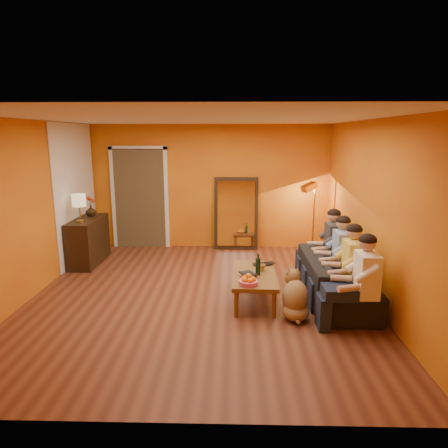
{
  "coord_description": "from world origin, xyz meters",
  "views": [
    {
      "loc": [
        0.51,
        -5.65,
        2.37
      ],
      "look_at": [
        0.35,
        0.5,
        1.0
      ],
      "focal_mm": 32.0,
      "sensor_mm": 36.0,
      "label": 1
    }
  ],
  "objects_px": {
    "wine_bottle": "(258,264)",
    "person_far_left": "(366,282)",
    "person_mid_right": "(342,256)",
    "laptop": "(265,265)",
    "floor_lamp": "(314,220)",
    "sofa": "(334,277)",
    "coffee_table": "(254,287)",
    "table_lamp": "(79,208)",
    "vase": "(91,211)",
    "mirror_frame": "(236,213)",
    "sideboard": "(88,241)",
    "dog": "(295,294)",
    "tumbler": "(262,268)",
    "person_far_right": "(333,246)",
    "person_mid_left": "(353,268)"
  },
  "relations": [
    {
      "from": "wine_bottle",
      "to": "person_far_left",
      "type": "bearing_deg",
      "value": -31.35
    },
    {
      "from": "person_mid_right",
      "to": "laptop",
      "type": "xyz_separation_m",
      "value": [
        -1.15,
        0.08,
        -0.18
      ]
    },
    {
      "from": "floor_lamp",
      "to": "sofa",
      "type": "bearing_deg",
      "value": -117.49
    },
    {
      "from": "person_mid_right",
      "to": "laptop",
      "type": "height_order",
      "value": "person_mid_right"
    },
    {
      "from": "coffee_table",
      "to": "person_far_left",
      "type": "xyz_separation_m",
      "value": [
        1.33,
        -0.83,
        0.4
      ]
    },
    {
      "from": "coffee_table",
      "to": "floor_lamp",
      "type": "distance_m",
      "value": 2.74
    },
    {
      "from": "table_lamp",
      "to": "vase",
      "type": "xyz_separation_m",
      "value": [
        0.0,
        0.55,
        -0.15
      ]
    },
    {
      "from": "mirror_frame",
      "to": "sideboard",
      "type": "bearing_deg",
      "value": -158.84
    },
    {
      "from": "coffee_table",
      "to": "person_mid_right",
      "type": "relative_size",
      "value": 1.0
    },
    {
      "from": "dog",
      "to": "sofa",
      "type": "bearing_deg",
      "value": 30.59
    },
    {
      "from": "person_mid_right",
      "to": "dog",
      "type": "bearing_deg",
      "value": -134.86
    },
    {
      "from": "tumbler",
      "to": "person_far_right",
      "type": "bearing_deg",
      "value": 30.23
    },
    {
      "from": "sideboard",
      "to": "tumbler",
      "type": "bearing_deg",
      "value": -26.89
    },
    {
      "from": "sideboard",
      "to": "floor_lamp",
      "type": "distance_m",
      "value": 4.4
    },
    {
      "from": "dog",
      "to": "person_mid_left",
      "type": "height_order",
      "value": "person_mid_left"
    },
    {
      "from": "table_lamp",
      "to": "laptop",
      "type": "relative_size",
      "value": 1.47
    },
    {
      "from": "sofa",
      "to": "person_far_right",
      "type": "xyz_separation_m",
      "value": [
        0.13,
        0.65,
        0.3
      ]
    },
    {
      "from": "person_mid_left",
      "to": "tumbler",
      "type": "distance_m",
      "value": 1.28
    },
    {
      "from": "person_far_right",
      "to": "tumbler",
      "type": "relative_size",
      "value": 12.06
    },
    {
      "from": "person_far_left",
      "to": "sofa",
      "type": "bearing_deg",
      "value": 97.41
    },
    {
      "from": "dog",
      "to": "wine_bottle",
      "type": "bearing_deg",
      "value": 117.82
    },
    {
      "from": "person_mid_left",
      "to": "person_far_right",
      "type": "relative_size",
      "value": 1.0
    },
    {
      "from": "mirror_frame",
      "to": "person_mid_left",
      "type": "distance_m",
      "value": 3.47
    },
    {
      "from": "vase",
      "to": "laptop",
      "type": "bearing_deg",
      "value": -26.74
    },
    {
      "from": "coffee_table",
      "to": "tumbler",
      "type": "relative_size",
      "value": 12.06
    },
    {
      "from": "coffee_table",
      "to": "sideboard",
      "type": "bearing_deg",
      "value": 151.47
    },
    {
      "from": "sideboard",
      "to": "table_lamp",
      "type": "relative_size",
      "value": 2.31
    },
    {
      "from": "table_lamp",
      "to": "wine_bottle",
      "type": "bearing_deg",
      "value": -25.48
    },
    {
      "from": "table_lamp",
      "to": "dog",
      "type": "relative_size",
      "value": 0.77
    },
    {
      "from": "mirror_frame",
      "to": "vase",
      "type": "bearing_deg",
      "value": -163.43
    },
    {
      "from": "sideboard",
      "to": "sofa",
      "type": "height_order",
      "value": "sideboard"
    },
    {
      "from": "mirror_frame",
      "to": "person_far_right",
      "type": "height_order",
      "value": "mirror_frame"
    },
    {
      "from": "coffee_table",
      "to": "person_far_right",
      "type": "xyz_separation_m",
      "value": [
        1.33,
        0.82,
        0.4
      ]
    },
    {
      "from": "floor_lamp",
      "to": "person_far_right",
      "type": "distance_m",
      "value": 1.54
    },
    {
      "from": "wine_bottle",
      "to": "vase",
      "type": "height_order",
      "value": "vase"
    },
    {
      "from": "floor_lamp",
      "to": "tumbler",
      "type": "relative_size",
      "value": 14.23
    },
    {
      "from": "person_far_left",
      "to": "person_mid_left",
      "type": "height_order",
      "value": "same"
    },
    {
      "from": "laptop",
      "to": "vase",
      "type": "relative_size",
      "value": 1.66
    },
    {
      "from": "table_lamp",
      "to": "floor_lamp",
      "type": "xyz_separation_m",
      "value": [
        4.34,
        0.94,
        -0.39
      ]
    },
    {
      "from": "sideboard",
      "to": "person_far_left",
      "type": "height_order",
      "value": "person_far_left"
    },
    {
      "from": "mirror_frame",
      "to": "laptop",
      "type": "height_order",
      "value": "mirror_frame"
    },
    {
      "from": "floor_lamp",
      "to": "vase",
      "type": "relative_size",
      "value": 6.88
    },
    {
      "from": "table_lamp",
      "to": "tumbler",
      "type": "xyz_separation_m",
      "value": [
        3.16,
        -1.3,
        -0.64
      ]
    },
    {
      "from": "mirror_frame",
      "to": "wine_bottle",
      "type": "height_order",
      "value": "mirror_frame"
    },
    {
      "from": "sofa",
      "to": "floor_lamp",
      "type": "height_order",
      "value": "floor_lamp"
    },
    {
      "from": "table_lamp",
      "to": "person_far_left",
      "type": "distance_m",
      "value": 4.94
    },
    {
      "from": "coffee_table",
      "to": "dog",
      "type": "distance_m",
      "value": 0.76
    },
    {
      "from": "laptop",
      "to": "mirror_frame",
      "type": "bearing_deg",
      "value": 84.75
    },
    {
      "from": "sofa",
      "to": "floor_lamp",
      "type": "xyz_separation_m",
      "value": [
        0.1,
        2.19,
        0.41
      ]
    },
    {
      "from": "wine_bottle",
      "to": "laptop",
      "type": "distance_m",
      "value": 0.44
    }
  ]
}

